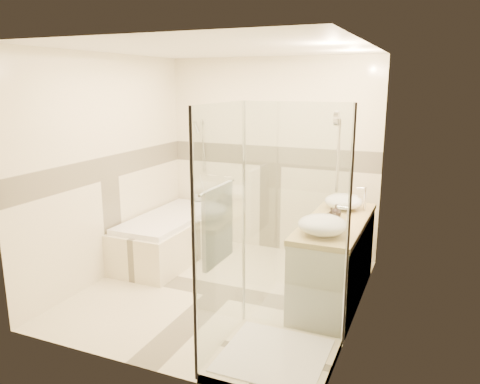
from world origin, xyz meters
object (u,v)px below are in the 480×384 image
at_px(amenity_bottle_b, 336,211).
at_px(vessel_sink_near, 343,201).
at_px(vessel_sink_far, 323,225).
at_px(vanity, 334,260).
at_px(shower_enclosure, 264,299).
at_px(amenity_bottle_a, 331,216).
at_px(bathtub, 171,234).

bearing_deg(amenity_bottle_b, vessel_sink_near, 90.00).
relative_size(vessel_sink_far, amenity_bottle_b, 3.31).
bearing_deg(vanity, shower_enclosure, -102.97).
height_order(shower_enclosure, amenity_bottle_b, shower_enclosure).
xyz_separation_m(vanity, vessel_sink_far, (-0.02, -0.51, 0.51)).
relative_size(vessel_sink_near, amenity_bottle_b, 3.01).
height_order(vessel_sink_far, amenity_bottle_a, vessel_sink_far).
distance_m(shower_enclosure, vessel_sink_near, 1.79).
xyz_separation_m(bathtub, amenity_bottle_a, (2.13, -0.51, 0.62)).
bearing_deg(amenity_bottle_b, shower_enclosure, -101.46).
relative_size(vessel_sink_far, amenity_bottle_a, 2.78).
height_order(vessel_sink_near, amenity_bottle_a, vessel_sink_near).
height_order(vanity, amenity_bottle_b, amenity_bottle_b).
distance_m(vessel_sink_near, amenity_bottle_b, 0.37).
bearing_deg(shower_enclosure, amenity_bottle_a, 76.22).
bearing_deg(shower_enclosure, amenity_bottle_b, 78.54).
bearing_deg(vessel_sink_near, shower_enclosure, -99.01).
bearing_deg(amenity_bottle_a, amenity_bottle_b, 90.00).
bearing_deg(vanity, bathtub, 170.75).
height_order(bathtub, amenity_bottle_b, amenity_bottle_b).
bearing_deg(vanity, vessel_sink_far, -92.24).
distance_m(bathtub, amenity_bottle_b, 2.23).
height_order(shower_enclosure, vessel_sink_far, shower_enclosure).
xyz_separation_m(shower_enclosure, vessel_sink_far, (0.27, 0.76, 0.43)).
distance_m(vessel_sink_near, vessel_sink_far, 0.96).
distance_m(shower_enclosure, vessel_sink_far, 0.92).
distance_m(vanity, amenity_bottle_b, 0.50).
relative_size(bathtub, vanity, 1.05).
xyz_separation_m(vessel_sink_far, amenity_bottle_b, (0.00, 0.58, -0.02)).
distance_m(bathtub, vessel_sink_far, 2.38).
bearing_deg(vessel_sink_far, amenity_bottle_b, 90.00).
bearing_deg(amenity_bottle_a, shower_enclosure, -103.78).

